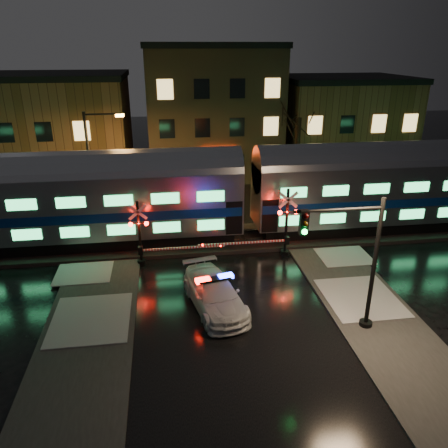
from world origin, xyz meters
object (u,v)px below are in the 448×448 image
Objects in this scene: traffic_light at (353,264)px; crossing_signal_left at (146,240)px; streetlight at (94,162)px; police_car at (215,294)px; crossing_signal_right at (281,230)px.

crossing_signal_left is at bearing 149.64° from traffic_light.
police_car is at bearing -59.96° from streetlight.
crossing_signal_left is 0.69× the size of streetlight.
streetlight reaches higher than traffic_light.
crossing_signal_right is at bearing 107.94° from traffic_light.
crossing_signal_right is at bearing 0.06° from crossing_signal_left.
streetlight is (-12.27, 14.21, 1.25)m from traffic_light.
police_car is 6.75m from crossing_signal_right.
streetlight is at bearing 140.88° from traffic_light.
police_car is at bearing -132.33° from crossing_signal_right.
traffic_light is 0.78× the size of streetlight.
traffic_light is at bearing -49.21° from streetlight.
police_car is 6.60m from traffic_light.
streetlight is at bearing 149.21° from crossing_signal_right.
crossing_signal_right is 13.36m from streetlight.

